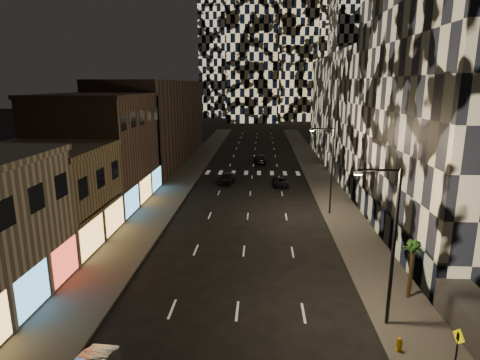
# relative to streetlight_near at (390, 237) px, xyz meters

# --- Properties ---
(sidewalk_left) EXTENTS (4.00, 120.00, 0.15)m
(sidewalk_left) POSITION_rel_streetlight_near_xyz_m (-18.35, 40.00, -5.28)
(sidewalk_left) COLOR #47443F
(sidewalk_left) RESTS_ON ground
(sidewalk_right) EXTENTS (4.00, 120.00, 0.15)m
(sidewalk_right) POSITION_rel_streetlight_near_xyz_m (1.65, 40.00, -5.28)
(sidewalk_right) COLOR #47443F
(sidewalk_right) RESTS_ON ground
(curb_left) EXTENTS (0.20, 120.00, 0.15)m
(curb_left) POSITION_rel_streetlight_near_xyz_m (-16.25, 40.00, -5.28)
(curb_left) COLOR #4C4C47
(curb_left) RESTS_ON ground
(curb_right) EXTENTS (0.20, 120.00, 0.15)m
(curb_right) POSITION_rel_streetlight_near_xyz_m (-0.45, 40.00, -5.28)
(curb_right) COLOR #4C4C47
(curb_right) RESTS_ON ground
(retail_tan) EXTENTS (10.00, 10.00, 8.00)m
(retail_tan) POSITION_rel_streetlight_near_xyz_m (-25.35, 11.00, -1.35)
(retail_tan) COLOR #766747
(retail_tan) RESTS_ON ground
(retail_brown) EXTENTS (10.00, 15.00, 12.00)m
(retail_brown) POSITION_rel_streetlight_near_xyz_m (-25.35, 23.50, 0.65)
(retail_brown) COLOR #4E372C
(retail_brown) RESTS_ON ground
(retail_filler_left) EXTENTS (10.00, 40.00, 14.00)m
(retail_filler_left) POSITION_rel_streetlight_near_xyz_m (-25.35, 50.00, 1.65)
(retail_filler_left) COLOR #4E372C
(retail_filler_left) RESTS_ON ground
(midrise_base) EXTENTS (0.60, 25.00, 3.00)m
(midrise_base) POSITION_rel_streetlight_near_xyz_m (3.95, 14.50, -3.85)
(midrise_base) COLOR #383838
(midrise_base) RESTS_ON ground
(midrise_filler_right) EXTENTS (16.00, 40.00, 18.00)m
(midrise_filler_right) POSITION_rel_streetlight_near_xyz_m (11.65, 47.00, 3.65)
(midrise_filler_right) COLOR #232326
(midrise_filler_right) RESTS_ON ground
(streetlight_near) EXTENTS (2.55, 0.25, 9.00)m
(streetlight_near) POSITION_rel_streetlight_near_xyz_m (0.00, 0.00, 0.00)
(streetlight_near) COLOR black
(streetlight_near) RESTS_ON sidewalk_right
(streetlight_far) EXTENTS (2.55, 0.25, 9.00)m
(streetlight_far) POSITION_rel_streetlight_near_xyz_m (0.00, 20.00, 0.00)
(streetlight_far) COLOR black
(streetlight_far) RESTS_ON sidewalk_right
(car_dark_midlane) EXTENTS (2.31, 4.52, 1.47)m
(car_dark_midlane) POSITION_rel_streetlight_near_xyz_m (-11.76, 33.14, -4.62)
(car_dark_midlane) COLOR black
(car_dark_midlane) RESTS_ON ground
(car_dark_oncoming) EXTENTS (2.36, 5.18, 1.47)m
(car_dark_oncoming) POSITION_rel_streetlight_near_xyz_m (-7.20, 48.31, -4.62)
(car_dark_oncoming) COLOR black
(car_dark_oncoming) RESTS_ON ground
(car_dark_rightlane) EXTENTS (2.04, 4.17, 1.14)m
(car_dark_rightlane) POSITION_rel_streetlight_near_xyz_m (-4.35, 31.81, -4.78)
(car_dark_rightlane) COLOR black
(car_dark_rightlane) RESTS_ON ground
(fire_hydrant) EXTENTS (0.36, 0.34, 0.73)m
(fire_hydrant) POSITION_rel_streetlight_near_xyz_m (0.15, -2.43, -4.86)
(fire_hydrant) COLOR #E4A10C
(fire_hydrant) RESTS_ON sidewalk_right
(ped_sign) EXTENTS (0.18, 0.80, 2.43)m
(ped_sign) POSITION_rel_streetlight_near_xyz_m (2.12, -4.10, -3.58)
(ped_sign) COLOR black
(ped_sign) RESTS_ON sidewalk_right
(palm_tree) EXTENTS (1.93, 1.94, 3.81)m
(palm_tree) POSITION_rel_streetlight_near_xyz_m (2.50, 3.01, -2.06)
(palm_tree) COLOR #47331E
(palm_tree) RESTS_ON sidewalk_right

